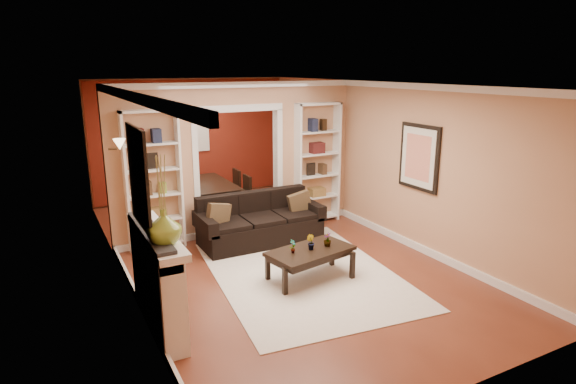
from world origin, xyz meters
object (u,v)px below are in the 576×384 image
coffee_table (310,264)px  fireplace (159,279)px  bookshelf_right (317,164)px  sofa (260,219)px  dining_table (209,197)px  bookshelf_left (153,181)px

coffee_table → fireplace: (-2.18, -0.26, 0.35)m
bookshelf_right → fireplace: 4.47m
sofa → coffee_table: (0.00, -1.69, -0.19)m
coffee_table → bookshelf_right: 2.85m
fireplace → dining_table: bearing=64.4°
bookshelf_right → coffee_table: bearing=-122.9°
bookshelf_left → dining_table: bookshelf_left is taller
bookshelf_left → fireplace: bearing=-102.0°
bookshelf_right → dining_table: (-1.64, 1.63, -0.84)m
fireplace → dining_table: (2.00, 4.16, -0.27)m
fireplace → sofa: bearing=41.9°
fireplace → coffee_table: bearing=6.9°
sofa → bookshelf_left: (-1.63, 0.58, 0.73)m
bookshelf_left → bookshelf_right: 3.10m
sofa → bookshelf_right: size_ratio=0.93×
bookshelf_right → fireplace: (-3.64, -2.53, -0.57)m
coffee_table → bookshelf_left: bearing=114.8°
bookshelf_left → sofa: bearing=-19.5°
dining_table → bookshelf_right: bearing=-134.9°
bookshelf_right → fireplace: bearing=-145.2°
bookshelf_right → fireplace: bookshelf_right is taller
coffee_table → dining_table: bearing=81.6°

